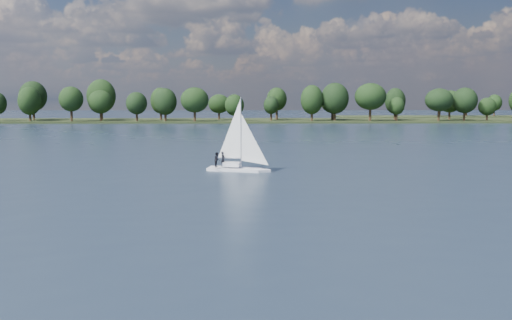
# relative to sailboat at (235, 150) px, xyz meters

# --- Properties ---
(ground) EXTENTS (700.00, 700.00, 0.00)m
(ground) POSITION_rel_sailboat_xyz_m (-2.58, 49.39, -2.71)
(ground) COLOR #233342
(ground) RESTS_ON ground
(far_shore) EXTENTS (660.00, 40.00, 1.50)m
(far_shore) POSITION_rel_sailboat_xyz_m (-2.58, 161.39, -2.71)
(far_shore) COLOR black
(far_shore) RESTS_ON ground
(sailboat) EXTENTS (7.66, 4.13, 9.72)m
(sailboat) POSITION_rel_sailboat_xyz_m (0.00, 0.00, 0.00)
(sailboat) COLOR white
(sailboat) RESTS_ON ground
(treeline) EXTENTS (563.29, 73.87, 18.41)m
(treeline) POSITION_rel_sailboat_xyz_m (-12.18, 157.82, 5.35)
(treeline) COLOR black
(treeline) RESTS_ON ground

